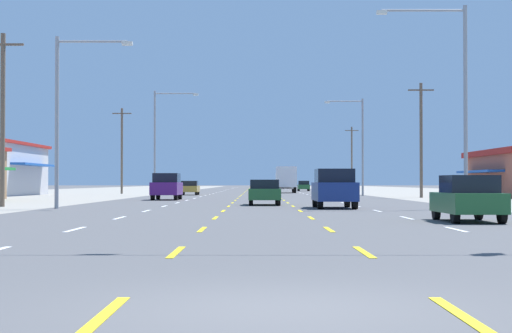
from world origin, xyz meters
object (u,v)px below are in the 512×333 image
object	(u,v)px
hatchback_far_right_farthest	(306,186)
sedan_far_left_far	(192,188)
suv_far_left_midfar	(169,186)
streetlight_right_row_1	(362,140)
sedan_center_turn_mid	(267,192)
suv_inner_right_near	(337,188)
streetlight_right_row_0	(459,90)
streetlight_left_row_1	(162,135)
box_truck_inner_right_farther	(289,178)
streetlight_left_row_0	(68,108)
hatchback_far_right_nearest	(471,198)

from	to	relation	value
hatchback_far_right_farthest	sedan_far_left_far	bearing A→B (deg)	-109.67
suv_far_left_midfar	sedan_far_left_far	distance (m)	24.19
sedan_far_left_far	streetlight_right_row_1	xyz separation A→B (m)	(16.88, -4.84, 4.72)
sedan_center_turn_mid	hatchback_far_right_farthest	bearing A→B (deg)	85.11
sedan_center_turn_mid	suv_far_left_midfar	xyz separation A→B (m)	(-7.13, 14.25, 0.27)
suv_inner_right_near	streetlight_right_row_0	size ratio (longest dim) A/B	0.48
sedan_far_left_far	streetlight_left_row_1	xyz separation A→B (m)	(-2.61, -4.84, 5.17)
sedan_far_left_far	streetlight_right_row_0	distance (m)	48.42
box_truck_inner_right_farther	sedan_far_left_far	bearing A→B (deg)	-121.04
streetlight_right_row_1	streetlight_left_row_0	bearing A→B (deg)	-115.84
streetlight_right_row_0	streetlight_right_row_1	bearing A→B (deg)	89.88
hatchback_far_right_farthest	suv_far_left_midfar	bearing A→B (deg)	-102.28
suv_inner_right_near	streetlight_left_row_1	size ratio (longest dim) A/B	0.48
streetlight_left_row_0	streetlight_left_row_1	size ratio (longest dim) A/B	0.84
box_truck_inner_right_farther	streetlight_left_row_1	distance (m)	26.28
suv_far_left_midfar	streetlight_left_row_1	world-z (taller)	streetlight_left_row_1
hatchback_far_right_nearest	box_truck_inner_right_farther	size ratio (longest dim) A/B	0.54
streetlight_right_row_0	streetlight_right_row_1	world-z (taller)	streetlight_right_row_0
streetlight_left_row_0	streetlight_right_row_0	world-z (taller)	streetlight_right_row_0
suv_far_left_midfar	streetlight_left_row_1	bearing A→B (deg)	98.25
hatchback_far_right_nearest	streetlight_right_row_1	world-z (taller)	streetlight_right_row_1
hatchback_far_right_farthest	streetlight_left_row_1	world-z (taller)	streetlight_left_row_1
hatchback_far_right_nearest	streetlight_right_row_1	xyz separation A→B (m)	(3.02, 54.11, 4.69)
box_truck_inner_right_farther	streetlight_left_row_0	xyz separation A→B (m)	(-13.19, -62.67, 3.16)
streetlight_right_row_1	suv_far_left_midfar	bearing A→B (deg)	-130.77
suv_inner_right_near	sedan_center_turn_mid	distance (m)	6.84
streetlight_right_row_1	sedan_far_left_far	bearing A→B (deg)	164.01
box_truck_inner_right_farther	suv_inner_right_near	bearing A→B (deg)	-89.78
hatchback_far_right_nearest	sedan_far_left_far	bearing A→B (deg)	103.23
suv_inner_right_near	sedan_far_left_far	world-z (taller)	suv_inner_right_near
sedan_far_left_far	suv_inner_right_near	bearing A→B (deg)	-76.31
box_truck_inner_right_farther	streetlight_left_row_0	size ratio (longest dim) A/B	0.84
streetlight_left_row_0	streetlight_right_row_1	bearing A→B (deg)	64.16
streetlight_left_row_1	suv_inner_right_near	bearing A→B (deg)	-71.25
hatchback_far_right_nearest	streetlight_left_row_1	distance (m)	56.80
sedan_center_turn_mid	box_truck_inner_right_farther	xyz separation A→B (m)	(3.23, 55.98, 1.08)
hatchback_far_right_farthest	streetlight_right_row_1	xyz separation A→B (m)	(2.92, -43.89, 4.69)
hatchback_far_right_farthest	streetlight_left_row_1	xyz separation A→B (m)	(-16.57, -43.89, 5.14)
suv_far_left_midfar	suv_inner_right_near	bearing A→B (deg)	-62.23
streetlight_right_row_0	hatchback_far_right_farthest	bearing A→B (deg)	91.93
streetlight_left_row_0	streetlight_right_row_1	distance (m)	44.77
sedan_far_left_far	streetlight_right_row_1	world-z (taller)	streetlight_right_row_1
streetlight_left_row_0	box_truck_inner_right_farther	bearing A→B (deg)	78.12
hatchback_far_right_nearest	streetlight_right_row_1	distance (m)	54.40
hatchback_far_right_nearest	streetlight_left_row_0	distance (m)	21.93
sedan_center_turn_mid	hatchback_far_right_farthest	distance (m)	77.78
box_truck_inner_right_farther	hatchback_far_right_farthest	distance (m)	21.81
streetlight_right_row_1	hatchback_far_right_farthest	bearing A→B (deg)	93.81
sedan_far_left_far	streetlight_left_row_0	size ratio (longest dim) A/B	0.53
hatchback_far_right_farthest	sedan_center_turn_mid	bearing A→B (deg)	-94.89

